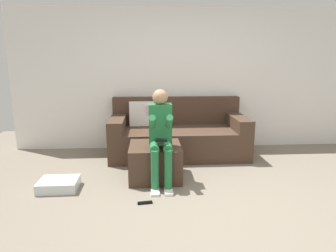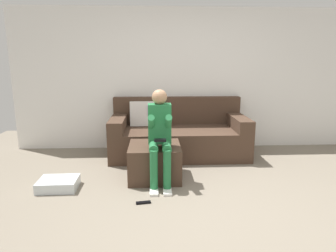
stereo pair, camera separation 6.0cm
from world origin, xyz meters
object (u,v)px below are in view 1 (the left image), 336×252
Objects in this scene: ottoman at (155,161)px; storage_bin at (59,185)px; remote_near_ottoman at (145,203)px; person_seated at (161,132)px; couch_sectional at (177,135)px.

ottoman is 1.46× the size of storage_bin.
ottoman reaches higher than remote_near_ottoman.
person_seated is 2.58× the size of storage_bin.
remote_near_ottoman is (-0.20, -0.57, -0.66)m from person_seated.
couch_sectional reaches higher than remote_near_ottoman.
ottoman is at bearing 14.46° from storage_bin.
storage_bin is at bearing -174.14° from person_seated.
person_seated is 0.89m from remote_near_ottoman.
remote_near_ottoman is (-0.52, -1.75, -0.31)m from couch_sectional.
couch_sectional is 4.74× the size of storage_bin.
ottoman is (-0.39, -1.01, -0.10)m from couch_sectional.
couch_sectional is at bearing 68.99° from ottoman.
person_seated is at bearing 5.86° from storage_bin.
couch_sectional reaches higher than storage_bin.
storage_bin is (-1.56, -1.31, -0.26)m from couch_sectional.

